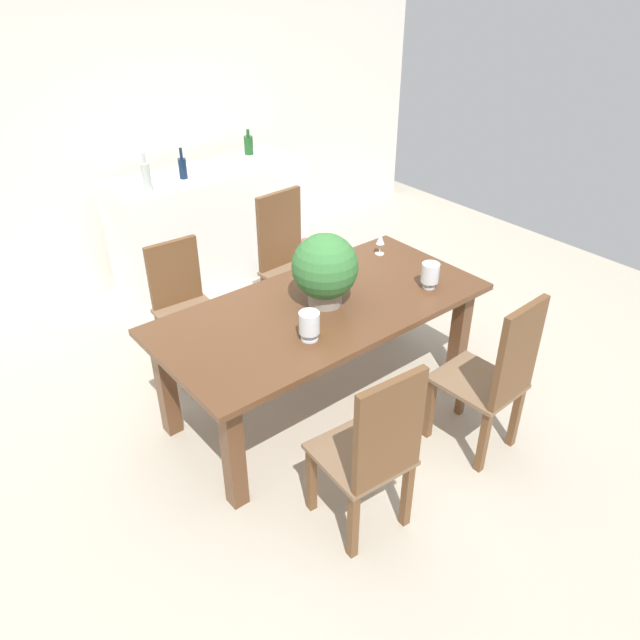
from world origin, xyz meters
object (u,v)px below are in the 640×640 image
at_px(chair_far_right, 288,255).
at_px(wine_bottle_green, 249,145).
at_px(chair_near_left, 374,450).
at_px(wine_bottle_clear, 147,177).
at_px(chair_near_right, 497,375).
at_px(crystal_vase_left, 309,324).
at_px(wine_bottle_tall, 183,168).
at_px(flower_centerpiece, 325,268).
at_px(crystal_vase_center_near, 430,273).
at_px(chair_far_left, 183,301).
at_px(wine_glass, 380,240).
at_px(kitchen_counter, 211,226).
at_px(dining_table, 322,321).

height_order(chair_far_right, wine_bottle_green, wine_bottle_green).
height_order(chair_near_left, wine_bottle_clear, wine_bottle_clear).
height_order(chair_near_right, crystal_vase_left, chair_near_right).
distance_m(wine_bottle_tall, wine_bottle_green, 0.80).
bearing_deg(chair_far_right, wine_bottle_clear, 124.66).
xyz_separation_m(flower_centerpiece, crystal_vase_center_near, (0.65, -0.27, -0.14)).
bearing_deg(flower_centerpiece, chair_far_left, 117.50).
distance_m(crystal_vase_center_near, wine_glass, 0.56).
xyz_separation_m(wine_bottle_clear, wine_bottle_green, (1.14, 0.33, -0.03)).
bearing_deg(kitchen_counter, wine_bottle_clear, -164.20).
bearing_deg(crystal_vase_center_near, kitchen_counter, 97.17).
relative_size(kitchen_counter, wine_bottle_clear, 5.52).
bearing_deg(crystal_vase_left, wine_glass, 26.69).
bearing_deg(flower_centerpiece, wine_bottle_green, 67.36).
xyz_separation_m(chair_near_right, wine_bottle_tall, (-0.31, 2.94, 0.52)).
xyz_separation_m(chair_far_right, chair_far_left, (-0.92, -0.02, -0.06)).
bearing_deg(wine_glass, dining_table, -159.15).
bearing_deg(chair_near_right, crystal_vase_center_near, -108.41).
bearing_deg(wine_bottle_clear, dining_table, -83.46).
height_order(flower_centerpiece, kitchen_counter, flower_centerpiece).
distance_m(chair_far_right, crystal_vase_left, 1.45).
distance_m(chair_far_left, crystal_vase_left, 1.26).
bearing_deg(kitchen_counter, dining_table, -101.02).
bearing_deg(wine_bottle_tall, kitchen_counter, 12.37).
bearing_deg(chair_far_right, wine_bottle_green, 65.31).
bearing_deg(wine_glass, kitchen_counter, 102.53).
bearing_deg(flower_centerpiece, wine_bottle_clear, 97.56).
bearing_deg(chair_far_left, chair_near_left, -86.90).
height_order(crystal_vase_left, wine_bottle_green, wine_bottle_green).
relative_size(dining_table, crystal_vase_center_near, 12.18).
distance_m(chair_far_left, chair_near_left, 1.94).
relative_size(chair_far_right, wine_bottle_clear, 3.45).
xyz_separation_m(flower_centerpiece, wine_bottle_clear, (-0.24, 1.83, 0.13)).
xyz_separation_m(chair_near_right, crystal_vase_center_near, (0.21, 0.72, 0.28)).
bearing_deg(wine_bottle_tall, wine_bottle_green, 14.92).
bearing_deg(wine_glass, crystal_vase_center_near, -99.84).
xyz_separation_m(crystal_vase_left, wine_glass, (1.06, 0.53, 0.01)).
xyz_separation_m(chair_far_left, wine_bottle_green, (1.39, 1.21, 0.56)).
relative_size(chair_near_right, wine_bottle_clear, 3.46).
bearing_deg(wine_bottle_green, chair_near_left, -114.11).
bearing_deg(crystal_vase_left, wine_bottle_clear, 87.88).
xyz_separation_m(chair_far_left, wine_bottle_clear, (0.25, 0.88, 0.60)).
height_order(chair_far_right, wine_bottle_tall, wine_bottle_tall).
xyz_separation_m(dining_table, chair_far_right, (0.46, 0.98, -0.06)).
height_order(chair_near_left, crystal_vase_left, chair_near_left).
bearing_deg(kitchen_counter, wine_bottle_green, 16.01).
relative_size(chair_far_right, wine_bottle_tall, 4.26).
bearing_deg(chair_far_right, dining_table, -118.40).
relative_size(chair_far_left, crystal_vase_left, 5.43).
bearing_deg(dining_table, wine_bottle_tall, 85.43).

